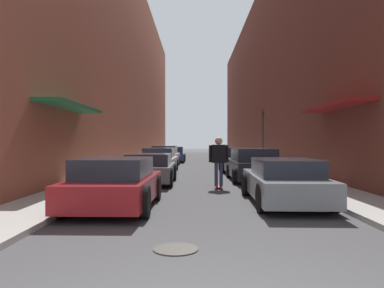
{
  "coord_description": "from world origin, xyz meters",
  "views": [
    {
      "loc": [
        -0.27,
        -3.07,
        1.67
      ],
      "look_at": [
        -0.37,
        10.93,
        1.58
      ],
      "focal_mm": 35.0,
      "sensor_mm": 36.0,
      "label": 1
    }
  ],
  "objects_px": {
    "parked_car_left_2": "(160,160)",
    "parked_car_right_1": "(253,165)",
    "manhole_cover": "(176,249)",
    "parked_car_left_1": "(150,169)",
    "parked_car_right_0": "(284,181)",
    "parked_car_left_0": "(116,184)",
    "parked_car_right_2": "(239,160)",
    "parked_car_left_3": "(165,156)",
    "skateboarder": "(219,157)",
    "parked_car_left_4": "(173,155)",
    "traffic_light": "(263,131)"
  },
  "relations": [
    {
      "from": "parked_car_left_1",
      "to": "parked_car_left_3",
      "type": "xyz_separation_m",
      "value": [
        -0.23,
        10.65,
        0.07
      ]
    },
    {
      "from": "parked_car_left_1",
      "to": "parked_car_right_2",
      "type": "height_order",
      "value": "parked_car_right_2"
    },
    {
      "from": "manhole_cover",
      "to": "parked_car_right_2",
      "type": "bearing_deg",
      "value": 79.67
    },
    {
      "from": "parked_car_left_1",
      "to": "parked_car_right_2",
      "type": "relative_size",
      "value": 0.99
    },
    {
      "from": "parked_car_left_0",
      "to": "parked_car_left_2",
      "type": "relative_size",
      "value": 0.94
    },
    {
      "from": "parked_car_left_1",
      "to": "parked_car_left_2",
      "type": "bearing_deg",
      "value": 91.4
    },
    {
      "from": "parked_car_left_3",
      "to": "parked_car_right_1",
      "type": "height_order",
      "value": "parked_car_left_3"
    },
    {
      "from": "parked_car_left_2",
      "to": "parked_car_left_3",
      "type": "relative_size",
      "value": 1.08
    },
    {
      "from": "parked_car_left_4",
      "to": "parked_car_right_0",
      "type": "xyz_separation_m",
      "value": [
        4.2,
        -20.69,
        -0.0
      ]
    },
    {
      "from": "parked_car_left_3",
      "to": "parked_car_left_4",
      "type": "bearing_deg",
      "value": 87.57
    },
    {
      "from": "parked_car_right_0",
      "to": "parked_car_right_1",
      "type": "xyz_separation_m",
      "value": [
        0.09,
        5.9,
        0.06
      ]
    },
    {
      "from": "parked_car_left_0",
      "to": "parked_car_right_2",
      "type": "bearing_deg",
      "value": 69.06
    },
    {
      "from": "parked_car_left_3",
      "to": "parked_car_right_2",
      "type": "height_order",
      "value": "parked_car_left_3"
    },
    {
      "from": "parked_car_left_3",
      "to": "parked_car_right_0",
      "type": "relative_size",
      "value": 0.9
    },
    {
      "from": "parked_car_right_1",
      "to": "skateboarder",
      "type": "xyz_separation_m",
      "value": [
        -1.63,
        -2.6,
        0.47
      ]
    },
    {
      "from": "parked_car_right_0",
      "to": "parked_car_left_3",
      "type": "bearing_deg",
      "value": 106.04
    },
    {
      "from": "manhole_cover",
      "to": "parked_car_right_0",
      "type": "bearing_deg",
      "value": 58.06
    },
    {
      "from": "parked_car_right_1",
      "to": "parked_car_right_2",
      "type": "bearing_deg",
      "value": 90.33
    },
    {
      "from": "skateboarder",
      "to": "parked_car_left_2",
      "type": "bearing_deg",
      "value": 111.39
    },
    {
      "from": "parked_car_left_3",
      "to": "manhole_cover",
      "type": "distance_m",
      "value": 19.8
    },
    {
      "from": "parked_car_left_3",
      "to": "traffic_light",
      "type": "bearing_deg",
      "value": 3.89
    },
    {
      "from": "parked_car_left_2",
      "to": "parked_car_right_2",
      "type": "relative_size",
      "value": 1.09
    },
    {
      "from": "parked_car_left_3",
      "to": "manhole_cover",
      "type": "height_order",
      "value": "parked_car_left_3"
    },
    {
      "from": "parked_car_right_0",
      "to": "manhole_cover",
      "type": "height_order",
      "value": "parked_car_right_0"
    },
    {
      "from": "parked_car_left_1",
      "to": "parked_car_right_0",
      "type": "relative_size",
      "value": 0.88
    },
    {
      "from": "parked_car_left_3",
      "to": "parked_car_right_2",
      "type": "relative_size",
      "value": 1.01
    },
    {
      "from": "parked_car_left_2",
      "to": "parked_car_right_1",
      "type": "height_order",
      "value": "parked_car_right_1"
    },
    {
      "from": "parked_car_right_0",
      "to": "traffic_light",
      "type": "xyz_separation_m",
      "value": [
        2.32,
        15.84,
        1.82
      ]
    },
    {
      "from": "parked_car_right_0",
      "to": "parked_car_right_1",
      "type": "relative_size",
      "value": 1.03
    },
    {
      "from": "skateboarder",
      "to": "manhole_cover",
      "type": "height_order",
      "value": "skateboarder"
    },
    {
      "from": "parked_car_right_2",
      "to": "parked_car_left_2",
      "type": "bearing_deg",
      "value": -175.04
    },
    {
      "from": "parked_car_left_0",
      "to": "parked_car_left_4",
      "type": "distance_m",
      "value": 21.49
    },
    {
      "from": "parked_car_left_1",
      "to": "parked_car_right_2",
      "type": "bearing_deg",
      "value": 54.99
    },
    {
      "from": "parked_car_left_0",
      "to": "parked_car_right_0",
      "type": "bearing_deg",
      "value": 10.29
    },
    {
      "from": "parked_car_left_2",
      "to": "parked_car_left_4",
      "type": "distance_m",
      "value": 10.27
    },
    {
      "from": "parked_car_right_0",
      "to": "traffic_light",
      "type": "bearing_deg",
      "value": 81.68
    },
    {
      "from": "parked_car_right_0",
      "to": "parked_car_right_1",
      "type": "bearing_deg",
      "value": 89.15
    },
    {
      "from": "skateboarder",
      "to": "traffic_light",
      "type": "distance_m",
      "value": 13.19
    },
    {
      "from": "manhole_cover",
      "to": "traffic_light",
      "type": "bearing_deg",
      "value": 76.03
    },
    {
      "from": "manhole_cover",
      "to": "parked_car_left_1",
      "type": "bearing_deg",
      "value": 99.39
    },
    {
      "from": "parked_car_left_1",
      "to": "traffic_light",
      "type": "bearing_deg",
      "value": 59.62
    },
    {
      "from": "parked_car_left_1",
      "to": "parked_car_left_3",
      "type": "relative_size",
      "value": 0.98
    },
    {
      "from": "parked_car_left_0",
      "to": "parked_car_left_3",
      "type": "relative_size",
      "value": 1.02
    },
    {
      "from": "parked_car_right_2",
      "to": "traffic_light",
      "type": "bearing_deg",
      "value": 65.85
    },
    {
      "from": "parked_car_left_4",
      "to": "skateboarder",
      "type": "xyz_separation_m",
      "value": [
        2.65,
        -17.39,
        0.53
      ]
    },
    {
      "from": "parked_car_left_2",
      "to": "traffic_light",
      "type": "relative_size",
      "value": 1.17
    },
    {
      "from": "parked_car_left_4",
      "to": "manhole_cover",
      "type": "bearing_deg",
      "value": -86.57
    },
    {
      "from": "parked_car_right_1",
      "to": "manhole_cover",
      "type": "height_order",
      "value": "parked_car_right_1"
    },
    {
      "from": "parked_car_left_4",
      "to": "traffic_light",
      "type": "distance_m",
      "value": 8.32
    },
    {
      "from": "parked_car_left_0",
      "to": "parked_car_left_2",
      "type": "distance_m",
      "value": 11.22
    }
  ]
}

